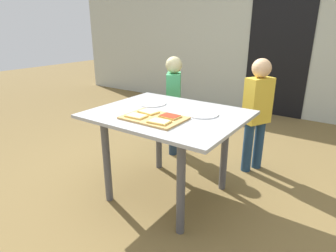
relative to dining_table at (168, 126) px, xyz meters
name	(u,v)px	position (x,y,z in m)	size (l,w,h in m)	color
ground_plane	(168,193)	(0.00, 0.00, -0.60)	(16.00, 16.00, 0.00)	brown
house_wall_back	(279,31)	(0.00, 2.89, 0.65)	(8.00, 0.20, 2.52)	#ADB2A8
house_door	(279,49)	(0.06, 2.79, 0.40)	(0.90, 0.02, 2.00)	black
dining_table	(168,126)	(0.00, 0.00, 0.00)	(1.12, 0.90, 0.71)	#A5A8AC
cutting_board	(154,118)	(0.01, -0.18, 0.11)	(0.43, 0.30, 0.01)	tan
pizza_slice_near_left	(136,116)	(-0.10, -0.25, 0.13)	(0.15, 0.10, 0.01)	#D4AD52
pizza_slice_near_right	(159,122)	(0.11, -0.25, 0.13)	(0.15, 0.11, 0.01)	#D4AD52
pizza_slice_far_right	(170,116)	(0.10, -0.12, 0.13)	(0.15, 0.11, 0.01)	#D4AD52
pizza_slice_far_left	(149,112)	(-0.09, -0.12, 0.13)	(0.15, 0.12, 0.01)	#D4AD52
plate_white_right	(202,114)	(0.24, 0.11, 0.11)	(0.23, 0.23, 0.01)	white
plate_white_left	(152,103)	(-0.25, 0.13, 0.11)	(0.23, 0.23, 0.01)	white
child_left	(174,100)	(-0.43, 0.74, -0.01)	(0.24, 0.28, 1.04)	#21344B
child_right	(257,109)	(0.42, 0.83, 0.01)	(0.23, 0.28, 1.07)	navy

